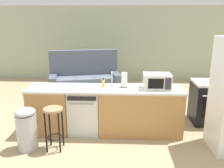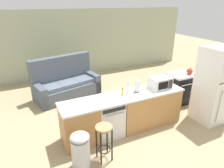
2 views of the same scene
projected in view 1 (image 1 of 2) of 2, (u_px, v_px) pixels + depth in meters
ground_plane at (98, 131)px, 4.70m from camera, size 24.00×24.00×0.00m
wall_back at (118, 44)px, 8.39m from camera, size 10.00×0.06×2.60m
kitchen_counter at (110, 112)px, 4.58m from camera, size 2.94×0.66×0.90m
dishwasher at (85, 111)px, 4.60m from camera, size 0.58×0.61×0.84m
stove_range at (211, 102)px, 5.01m from camera, size 0.76×0.68×0.90m
microwave at (157, 81)px, 4.38m from camera, size 0.50×0.37×0.28m
sink_faucet at (112, 80)px, 4.49m from camera, size 0.07×0.18×0.30m
paper_towel_roll at (124, 80)px, 4.46m from camera, size 0.14×0.14×0.28m
soap_bottle at (103, 83)px, 4.48m from camera, size 0.06×0.06×0.18m
kettle at (224, 79)px, 4.74m from camera, size 0.21×0.17×0.19m
bar_stool at (54, 120)px, 3.93m from camera, size 0.32×0.32×0.74m
trash_bin at (27, 128)px, 3.98m from camera, size 0.35×0.35×0.74m
couch at (85, 80)px, 7.00m from camera, size 2.15×1.33×1.27m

